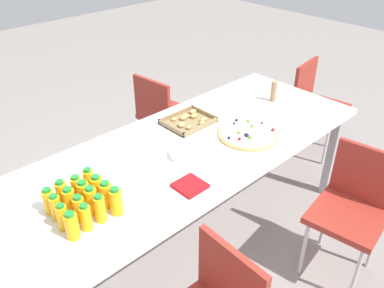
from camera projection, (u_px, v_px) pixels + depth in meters
The scene contains 26 objects.
ground_plane at pixel (183, 239), 2.79m from camera, with size 12.00×12.00×0.00m, color gray.
party_table at pixel (182, 157), 2.42m from camera, with size 2.53×0.94×0.75m.
chair_near_right at pixel (353, 204), 2.35m from camera, with size 0.45×0.45×0.83m.
chair_end at pixel (315, 100), 3.54m from camera, with size 0.45×0.45×0.83m.
chair_far_right at pixel (163, 112), 3.34m from camera, with size 0.44×0.44×0.83m.
juice_bottle_0 at pixel (72, 226), 1.74m from camera, with size 0.06×0.06×0.14m.
juice_bottle_1 at pixel (86, 218), 1.78m from camera, with size 0.05×0.05×0.14m.
juice_bottle_2 at pixel (100, 209), 1.83m from camera, with size 0.05×0.05×0.15m.
juice_bottle_3 at pixel (116, 201), 1.87m from camera, with size 0.06×0.06×0.15m.
juice_bottle_4 at pixel (63, 217), 1.79m from camera, with size 0.05×0.05×0.14m.
juice_bottle_5 at pixel (79, 209), 1.83m from camera, with size 0.06×0.06×0.14m.
juice_bottle_6 at pixel (91, 200), 1.88m from camera, with size 0.06×0.06×0.15m.
juice_bottle_7 at pixel (106, 195), 1.92m from camera, with size 0.06×0.06×0.14m.
juice_bottle_8 at pixel (56, 207), 1.84m from camera, with size 0.05×0.05×0.14m.
juice_bottle_9 at pixel (70, 201), 1.88m from camera, with size 0.06×0.06×0.14m.
juice_bottle_10 at pixel (84, 194), 1.92m from camera, with size 0.06×0.06×0.14m.
juice_bottle_11 at pixel (97, 188), 1.97m from camera, with size 0.06×0.06×0.14m.
juice_bottle_12 at pixel (49, 201), 1.88m from camera, with size 0.06×0.06×0.14m.
juice_bottle_13 at pixel (62, 194), 1.92m from camera, with size 0.06×0.06×0.15m.
juice_bottle_14 at pixel (77, 188), 1.97m from camera, with size 0.06×0.06×0.13m.
juice_bottle_15 at pixel (89, 181), 2.02m from camera, with size 0.05×0.05×0.14m.
fruit_pizza at pixel (248, 134), 2.51m from camera, with size 0.38×0.38×0.05m.
snack_tray at pixel (189, 121), 2.66m from camera, with size 0.32×0.25×0.04m.
plate_stack at pixel (184, 154), 2.32m from camera, with size 0.17×0.17×0.03m.
napkin_stack at pixel (190, 186), 2.07m from camera, with size 0.15×0.15×0.02m, color red.
cardboard_tube at pixel (274, 91), 2.91m from camera, with size 0.04×0.04×0.15m, color #9E7A56.
Camera 1 is at (-1.33, -1.50, 2.04)m, focal length 37.26 mm.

